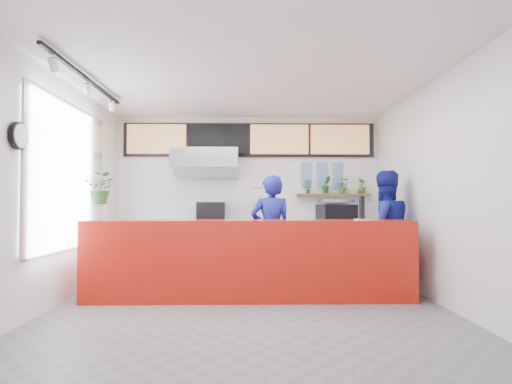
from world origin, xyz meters
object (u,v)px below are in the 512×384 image
(pepper_mill, at_px, (362,208))
(staff_right, at_px, (385,230))
(espresso_machine, at_px, (336,216))
(staff_center, at_px, (271,232))
(panini_oven, at_px, (211,214))
(service_counter, at_px, (249,260))

(pepper_mill, bearing_deg, staff_right, 50.25)
(espresso_machine, xyz_separation_m, staff_center, (-1.27, -1.17, -0.22))
(staff_center, xyz_separation_m, staff_right, (1.75, -0.05, 0.04))
(panini_oven, relative_size, staff_center, 0.29)
(service_counter, relative_size, espresso_machine, 7.01)
(service_counter, height_order, staff_center, staff_center)
(staff_right, bearing_deg, panini_oven, -31.61)
(service_counter, relative_size, pepper_mill, 14.25)
(service_counter, xyz_separation_m, panini_oven, (-0.70, 1.80, 0.58))
(espresso_machine, distance_m, staff_center, 1.74)
(espresso_machine, xyz_separation_m, pepper_mill, (-0.06, -1.87, 0.17))
(espresso_machine, relative_size, staff_right, 0.35)
(staff_center, bearing_deg, staff_right, 176.66)
(espresso_machine, bearing_deg, service_counter, -144.61)
(staff_center, bearing_deg, pepper_mill, 148.43)
(espresso_machine, bearing_deg, staff_center, -150.08)
(service_counter, xyz_separation_m, staff_right, (2.10, 0.57, 0.37))
(panini_oven, relative_size, staff_right, 0.28)
(pepper_mill, bearing_deg, panini_oven, 140.37)
(service_counter, height_order, pepper_mill, pepper_mill)
(staff_right, bearing_deg, pepper_mill, 42.28)
(panini_oven, distance_m, staff_right, 3.06)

